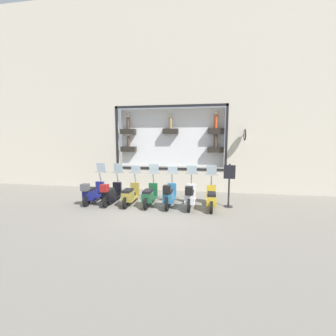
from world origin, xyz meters
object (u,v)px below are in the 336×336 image
Objects in this scene: scooter_yellow_0 at (211,198)px; scooter_green_3 at (150,195)px; shop_sign_post at (229,184)px; scooter_black_5 at (111,193)px; scooter_teal_2 at (169,195)px; scooter_navy_6 at (92,193)px; scooter_olive_4 at (130,195)px; scooter_white_1 at (190,196)px.

scooter_yellow_0 and scooter_green_3 have the same top height.
shop_sign_post reaches higher than scooter_yellow_0.
scooter_black_5 is (-0.07, 4.17, 0.04)m from scooter_yellow_0.
scooter_yellow_0 is at bearing -90.03° from scooter_green_3.
scooter_black_5 is (-0.01, 2.50, -0.02)m from scooter_teal_2.
scooter_green_3 is (0.00, 2.50, 0.01)m from scooter_yellow_0.
scooter_green_3 is at bearing -88.44° from scooter_navy_6.
scooter_olive_4 is at bearing -85.61° from scooter_black_5.
scooter_olive_4 is 1.00× the size of scooter_black_5.
scooter_yellow_0 reaches higher than scooter_white_1.
scooter_yellow_0 is at bearing -89.95° from scooter_olive_4.
scooter_navy_6 is (-0.01, 4.17, -0.02)m from scooter_white_1.
shop_sign_post is (0.45, -5.70, 0.49)m from scooter_navy_6.
scooter_yellow_0 is 1.00× the size of scooter_olive_4.
scooter_yellow_0 reaches higher than scooter_teal_2.
shop_sign_post is at bearing -61.07° from scooter_yellow_0.
scooter_white_1 is 3.34m from scooter_black_5.
scooter_navy_6 reaches higher than scooter_teal_2.
scooter_green_3 is at bearing 86.13° from scooter_teal_2.
scooter_white_1 is at bearing 93.85° from scooter_yellow_0.
scooter_teal_2 is 1.01× the size of scooter_navy_6.
scooter_olive_4 is at bearing 90.05° from scooter_yellow_0.
scooter_teal_2 is 0.84m from scooter_green_3.
scooter_black_5 is at bearing 90.19° from scooter_white_1.
scooter_white_1 is at bearing -89.85° from scooter_navy_6.
scooter_yellow_0 is 1.00× the size of scooter_navy_6.
scooter_yellow_0 is at bearing -88.11° from scooter_teal_2.
scooter_white_1 is 1.01× the size of scooter_black_5.
scooter_black_5 is at bearing -90.03° from scooter_navy_6.
scooter_olive_4 is (0.05, 1.67, -0.06)m from scooter_teal_2.
scooter_green_3 is 1.00× the size of scooter_navy_6.
scooter_green_3 is 1.02× the size of shop_sign_post.
scooter_olive_4 is at bearing 88.78° from scooter_white_1.
scooter_olive_4 is at bearing -87.81° from scooter_navy_6.
scooter_green_3 is 1.00× the size of scooter_black_5.
scooter_white_1 reaches higher than scooter_olive_4.
scooter_green_3 is 2.50m from scooter_navy_6.
scooter_teal_2 is 1.67m from scooter_olive_4.
shop_sign_post reaches higher than scooter_green_3.
scooter_black_5 reaches higher than scooter_teal_2.
scooter_olive_4 is at bearing 88.22° from scooter_teal_2.
scooter_yellow_0 is at bearing -86.15° from scooter_white_1.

